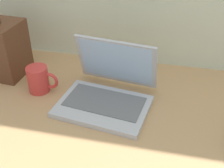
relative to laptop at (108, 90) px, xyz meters
The scene contains 3 objects.
desk 0.11m from the laptop, 44.48° to the right, with size 1.60×0.76×0.03m.
laptop is the anchor object (origin of this frame).
coffee_mug 0.27m from the laptop, behind, with size 0.12×0.08×0.10m.
Camera 1 is at (0.13, -0.75, 0.67)m, focal length 46.61 mm.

